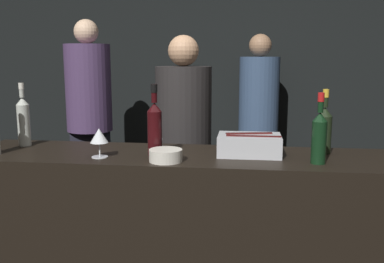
{
  "coord_description": "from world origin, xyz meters",
  "views": [
    {
      "loc": [
        0.28,
        -1.93,
        1.48
      ],
      "look_at": [
        0.0,
        0.3,
        1.09
      ],
      "focal_mm": 40.0,
      "sensor_mm": 36.0,
      "label": 1
    }
  ],
  "objects_px": {
    "bowl_white": "(166,155)",
    "champagne_bottle": "(324,128)",
    "white_wine_bottle": "(23,120)",
    "person_blond_tee": "(258,114)",
    "person_grey_polo": "(184,141)",
    "wine_glass": "(99,137)",
    "ice_bin_with_bottles": "(250,144)",
    "candle_votive": "(157,144)",
    "person_in_hoodie": "(89,112)",
    "red_wine_bottle_burgundy": "(319,135)",
    "red_wine_bottle_black_foil": "(155,126)"
  },
  "relations": [
    {
      "from": "candle_votive",
      "to": "person_in_hoodie",
      "type": "bearing_deg",
      "value": 124.23
    },
    {
      "from": "wine_glass",
      "to": "candle_votive",
      "type": "height_order",
      "value": "wine_glass"
    },
    {
      "from": "ice_bin_with_bottles",
      "to": "bowl_white",
      "type": "relative_size",
      "value": 1.98
    },
    {
      "from": "white_wine_bottle",
      "to": "person_blond_tee",
      "type": "bearing_deg",
      "value": 51.9
    },
    {
      "from": "bowl_white",
      "to": "candle_votive",
      "type": "relative_size",
      "value": 2.44
    },
    {
      "from": "red_wine_bottle_black_foil",
      "to": "person_grey_polo",
      "type": "distance_m",
      "value": 0.79
    },
    {
      "from": "candle_votive",
      "to": "white_wine_bottle",
      "type": "distance_m",
      "value": 0.8
    },
    {
      "from": "ice_bin_with_bottles",
      "to": "champagne_bottle",
      "type": "distance_m",
      "value": 0.41
    },
    {
      "from": "red_wine_bottle_black_foil",
      "to": "person_blond_tee",
      "type": "distance_m",
      "value": 2.04
    },
    {
      "from": "champagne_bottle",
      "to": "person_in_hoodie",
      "type": "height_order",
      "value": "person_in_hoodie"
    },
    {
      "from": "ice_bin_with_bottles",
      "to": "person_grey_polo",
      "type": "height_order",
      "value": "person_grey_polo"
    },
    {
      "from": "ice_bin_with_bottles",
      "to": "red_wine_bottle_burgundy",
      "type": "relative_size",
      "value": 0.95
    },
    {
      "from": "white_wine_bottle",
      "to": "person_grey_polo",
      "type": "xyz_separation_m",
      "value": [
        0.85,
        0.6,
        -0.22
      ]
    },
    {
      "from": "red_wine_bottle_burgundy",
      "to": "person_in_hoodie",
      "type": "bearing_deg",
      "value": 138.57
    },
    {
      "from": "red_wine_bottle_burgundy",
      "to": "red_wine_bottle_black_foil",
      "type": "height_order",
      "value": "red_wine_bottle_black_foil"
    },
    {
      "from": "red_wine_bottle_black_foil",
      "to": "person_in_hoodie",
      "type": "distance_m",
      "value": 1.72
    },
    {
      "from": "bowl_white",
      "to": "candle_votive",
      "type": "bearing_deg",
      "value": 110.09
    },
    {
      "from": "ice_bin_with_bottles",
      "to": "bowl_white",
      "type": "bearing_deg",
      "value": -154.55
    },
    {
      "from": "person_grey_polo",
      "to": "wine_glass",
      "type": "bearing_deg",
      "value": 128.38
    },
    {
      "from": "candle_votive",
      "to": "person_blond_tee",
      "type": "distance_m",
      "value": 1.89
    },
    {
      "from": "bowl_white",
      "to": "candle_votive",
      "type": "xyz_separation_m",
      "value": [
        -0.1,
        0.28,
        -0.0
      ]
    },
    {
      "from": "candle_votive",
      "to": "champagne_bottle",
      "type": "bearing_deg",
      "value": 0.39
    },
    {
      "from": "ice_bin_with_bottles",
      "to": "red_wine_bottle_burgundy",
      "type": "height_order",
      "value": "red_wine_bottle_burgundy"
    },
    {
      "from": "white_wine_bottle",
      "to": "person_blond_tee",
      "type": "relative_size",
      "value": 0.22
    },
    {
      "from": "person_grey_polo",
      "to": "person_blond_tee",
      "type": "bearing_deg",
      "value": -55.55
    },
    {
      "from": "wine_glass",
      "to": "red_wine_bottle_burgundy",
      "type": "distance_m",
      "value": 1.1
    },
    {
      "from": "bowl_white",
      "to": "wine_glass",
      "type": "bearing_deg",
      "value": 173.18
    },
    {
      "from": "red_wine_bottle_burgundy",
      "to": "bowl_white",
      "type": "bearing_deg",
      "value": -175.96
    },
    {
      "from": "ice_bin_with_bottles",
      "to": "bowl_white",
      "type": "distance_m",
      "value": 0.46
    },
    {
      "from": "champagne_bottle",
      "to": "person_grey_polo",
      "type": "distance_m",
      "value": 1.05
    },
    {
      "from": "red_wine_bottle_black_foil",
      "to": "ice_bin_with_bottles",
      "type": "bearing_deg",
      "value": 8.39
    },
    {
      "from": "ice_bin_with_bottles",
      "to": "white_wine_bottle",
      "type": "height_order",
      "value": "white_wine_bottle"
    },
    {
      "from": "bowl_white",
      "to": "person_in_hoodie",
      "type": "relative_size",
      "value": 0.09
    },
    {
      "from": "red_wine_bottle_burgundy",
      "to": "person_in_hoodie",
      "type": "relative_size",
      "value": 0.19
    },
    {
      "from": "red_wine_bottle_burgundy",
      "to": "person_blond_tee",
      "type": "bearing_deg",
      "value": 96.6
    },
    {
      "from": "champagne_bottle",
      "to": "red_wine_bottle_burgundy",
      "type": "bearing_deg",
      "value": -105.13
    },
    {
      "from": "bowl_white",
      "to": "red_wine_bottle_black_foil",
      "type": "xyz_separation_m",
      "value": [
        -0.08,
        0.12,
        0.12
      ]
    },
    {
      "from": "red_wine_bottle_burgundy",
      "to": "person_grey_polo",
      "type": "bearing_deg",
      "value": 133.55
    },
    {
      "from": "person_blond_tee",
      "to": "white_wine_bottle",
      "type": "bearing_deg",
      "value": -97.22
    },
    {
      "from": "person_in_hoodie",
      "to": "ice_bin_with_bottles",
      "type": "bearing_deg",
      "value": 173.91
    },
    {
      "from": "person_blond_tee",
      "to": "bowl_white",
      "type": "bearing_deg",
      "value": -73.03
    },
    {
      "from": "wine_glass",
      "to": "red_wine_bottle_burgundy",
      "type": "xyz_separation_m",
      "value": [
        1.1,
        0.01,
        0.03
      ]
    },
    {
      "from": "candle_votive",
      "to": "red_wine_bottle_burgundy",
      "type": "height_order",
      "value": "red_wine_bottle_burgundy"
    },
    {
      "from": "bowl_white",
      "to": "champagne_bottle",
      "type": "relative_size",
      "value": 0.48
    },
    {
      "from": "ice_bin_with_bottles",
      "to": "person_in_hoodie",
      "type": "relative_size",
      "value": 0.18
    },
    {
      "from": "bowl_white",
      "to": "champagne_bottle",
      "type": "xyz_separation_m",
      "value": [
        0.81,
        0.29,
        0.1
      ]
    },
    {
      "from": "wine_glass",
      "to": "white_wine_bottle",
      "type": "height_order",
      "value": "white_wine_bottle"
    },
    {
      "from": "person_in_hoodie",
      "to": "person_grey_polo",
      "type": "relative_size",
      "value": 1.11
    },
    {
      "from": "ice_bin_with_bottles",
      "to": "red_wine_bottle_black_foil",
      "type": "xyz_separation_m",
      "value": [
        -0.5,
        -0.07,
        0.1
      ]
    },
    {
      "from": "candle_votive",
      "to": "champagne_bottle",
      "type": "distance_m",
      "value": 0.92
    }
  ]
}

